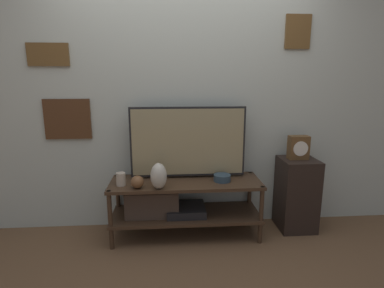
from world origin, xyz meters
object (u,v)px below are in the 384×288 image
object	(u,v)px
candle_jar	(121,179)
mantel_clock	(298,148)
vase_wide_bowl	(222,178)
vase_round_glass	(137,182)
vase_urn_stoneware	(159,176)
television	(188,142)

from	to	relation	value
candle_jar	mantel_clock	size ratio (longest dim) A/B	0.51
vase_wide_bowl	candle_jar	size ratio (longest dim) A/B	1.35
vase_wide_bowl	vase_round_glass	size ratio (longest dim) A/B	1.40
vase_urn_stoneware	television	bearing A→B (deg)	45.91
mantel_clock	television	bearing A→B (deg)	178.21
television	vase_wide_bowl	distance (m)	0.46
vase_urn_stoneware	mantel_clock	xyz separation A→B (m)	(1.33, 0.25, 0.17)
television	mantel_clock	world-z (taller)	television
television	vase_round_glass	bearing A→B (deg)	-150.70
mantel_clock	candle_jar	bearing A→B (deg)	-175.07
mantel_clock	vase_urn_stoneware	bearing A→B (deg)	-169.50
television	vase_urn_stoneware	world-z (taller)	television
vase_wide_bowl	candle_jar	distance (m)	0.92
vase_round_glass	candle_jar	xyz separation A→B (m)	(-0.15, 0.08, 0.00)
vase_round_glass	vase_urn_stoneware	bearing A→B (deg)	-7.04
vase_round_glass	television	bearing A→B (deg)	29.30
television	vase_round_glass	size ratio (longest dim) A/B	9.59
vase_urn_stoneware	candle_jar	size ratio (longest dim) A/B	1.94
vase_urn_stoneware	mantel_clock	bearing A→B (deg)	10.50
vase_wide_bowl	candle_jar	bearing A→B (deg)	-177.17
television	vase_urn_stoneware	distance (m)	0.45
vase_wide_bowl	vase_urn_stoneware	distance (m)	0.60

